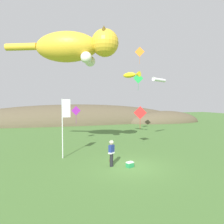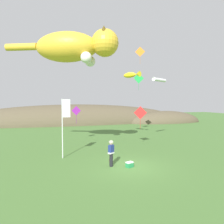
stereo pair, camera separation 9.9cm
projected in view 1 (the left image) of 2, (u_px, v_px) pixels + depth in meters
ground_plane at (129, 167)px, 13.57m from camera, size 120.00×120.00×0.00m
distant_hill_ridge at (87, 123)px, 41.52m from camera, size 51.33×12.05×7.84m
festival_attendant at (111, 153)px, 13.63m from camera, size 0.49×0.47×1.77m
kite_spool at (110, 161)px, 14.63m from camera, size 0.12×0.22×0.22m
picnic_cooler at (130, 164)px, 13.50m from camera, size 0.57×0.48×0.36m
festival_banner_pole at (64, 119)px, 15.56m from camera, size 0.66×0.08×4.67m
kite_giant_cat at (75, 47)px, 17.18m from camera, size 9.47×4.90×3.05m
kite_fish_windsock at (131, 75)px, 22.57m from camera, size 1.66×2.30×0.70m
kite_tube_streamer at (159, 80)px, 21.70m from camera, size 2.15×1.38×0.44m
kite_diamond_orange at (140, 52)px, 25.31m from camera, size 1.11×0.57×2.14m
kite_diamond_violet at (76, 111)px, 21.66m from camera, size 1.03×0.16×1.93m
kite_diamond_green at (138, 78)px, 26.18m from camera, size 1.40×0.09×2.30m
kite_diamond_red at (140, 113)px, 19.40m from camera, size 1.07×0.74×2.18m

